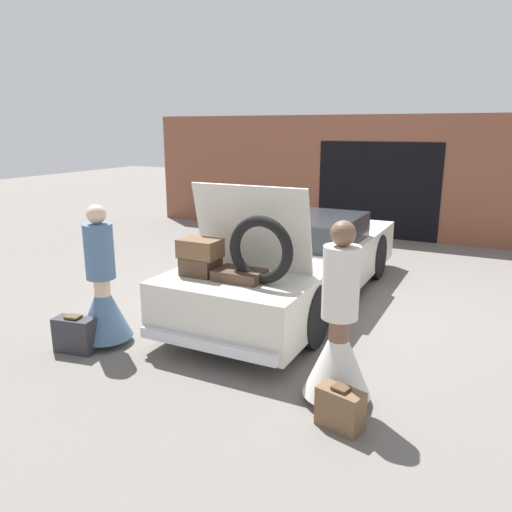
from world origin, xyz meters
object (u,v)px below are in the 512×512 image
(suitcase_beside_right_person, at_px, (340,408))
(person_left, at_px, (103,296))
(car, at_px, (297,261))
(person_right, at_px, (338,340))
(suitcase_beside_left_person, at_px, (75,335))

(suitcase_beside_right_person, bearing_deg, person_left, 171.91)
(car, height_order, person_right, car)
(car, xyz_separation_m, suitcase_beside_right_person, (1.60, -2.96, -0.40))
(car, distance_m, suitcase_beside_right_person, 3.39)
(car, relative_size, suitcase_beside_left_person, 10.38)
(person_right, bearing_deg, car, 31.03)
(suitcase_beside_left_person, xyz_separation_m, suitcase_beside_right_person, (3.18, -0.09, -0.02))
(person_left, bearing_deg, car, 141.23)
(suitcase_beside_right_person, bearing_deg, car, 118.41)
(person_right, bearing_deg, suitcase_beside_left_person, 97.41)
(person_right, distance_m, suitcase_beside_left_person, 3.06)
(suitcase_beside_right_person, bearing_deg, person_right, 111.98)
(person_left, bearing_deg, suitcase_beside_right_person, 72.80)
(person_right, xyz_separation_m, suitcase_beside_left_person, (-3.02, -0.30, -0.41))
(car, xyz_separation_m, suitcase_beside_left_person, (-1.58, -2.86, -0.38))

